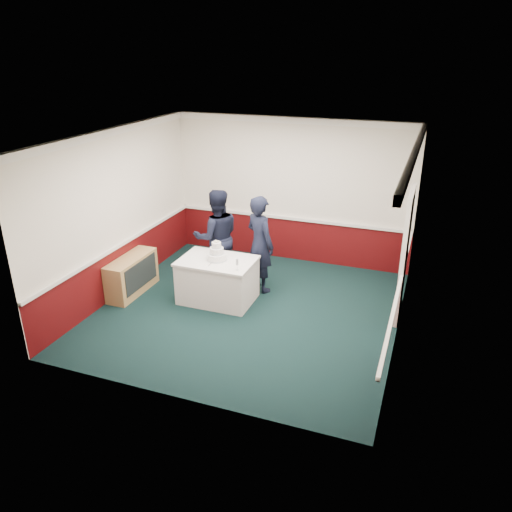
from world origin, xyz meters
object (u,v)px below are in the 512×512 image
(cake_table, at_px, (218,280))
(wedding_cake, at_px, (217,254))
(champagne_flute, at_px, (237,263))
(person_woman, at_px, (260,244))
(cake_knife, at_px, (211,264))
(person_man, at_px, (217,237))
(sideboard, at_px, (132,275))

(cake_table, distance_m, wedding_cake, 0.50)
(wedding_cake, distance_m, champagne_flute, 0.57)
(cake_table, xyz_separation_m, champagne_flute, (0.50, -0.28, 0.53))
(wedding_cake, height_order, person_woman, person_woman)
(person_woman, bearing_deg, cake_knife, 88.11)
(cake_knife, distance_m, person_man, 0.97)
(wedding_cake, distance_m, cake_knife, 0.23)
(wedding_cake, bearing_deg, cake_knife, -98.53)
(cake_table, bearing_deg, champagne_flute, -29.25)
(cake_knife, bearing_deg, wedding_cake, 76.63)
(cake_knife, bearing_deg, champagne_flute, -13.42)
(sideboard, xyz_separation_m, cake_table, (1.62, 0.26, 0.05))
(sideboard, height_order, person_woman, person_woman)
(person_woman, bearing_deg, cake_table, 82.52)
(champagne_flute, height_order, person_woman, person_woman)
(champagne_flute, bearing_deg, cake_knife, 171.42)
(sideboard, height_order, person_man, person_man)
(sideboard, distance_m, cake_table, 1.64)
(person_woman, bearing_deg, champagne_flute, 118.28)
(sideboard, relative_size, cake_table, 0.91)
(cake_table, relative_size, wedding_cake, 3.63)
(person_man, xyz_separation_m, person_woman, (0.88, -0.03, -0.01))
(champagne_flute, relative_size, person_woman, 0.11)
(cake_knife, xyz_separation_m, champagne_flute, (0.53, -0.08, 0.14))
(champagne_flute, bearing_deg, person_man, 129.48)
(wedding_cake, bearing_deg, person_man, 114.10)
(cake_knife, relative_size, person_man, 0.12)
(cake_table, bearing_deg, person_man, 114.10)
(wedding_cake, relative_size, person_man, 0.20)
(champagne_flute, xyz_separation_m, person_woman, (0.06, 0.96, -0.01))
(cake_table, height_order, cake_knife, cake_knife)
(wedding_cake, distance_m, person_woman, 0.88)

